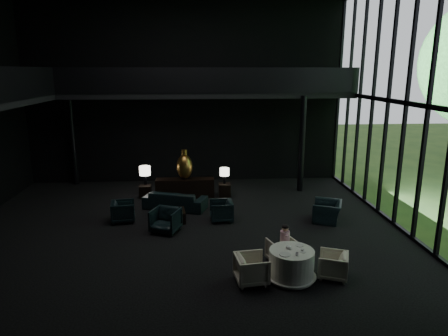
{
  "coord_description": "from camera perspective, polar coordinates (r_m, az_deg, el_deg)",
  "views": [
    {
      "loc": [
        0.46,
        -12.03,
        4.99
      ],
      "look_at": [
        1.32,
        0.5,
        1.9
      ],
      "focal_mm": 32.0,
      "sensor_mm": 36.0,
      "label": 1
    }
  ],
  "objects": [
    {
      "name": "floor",
      "position": [
        13.04,
        -5.72,
        -8.78
      ],
      "size": [
        14.0,
        12.0,
        0.02
      ],
      "primitive_type": "cube",
      "color": "black",
      "rests_on": "ground"
    },
    {
      "name": "wall_back",
      "position": [
        18.07,
        -5.48,
        10.59
      ],
      "size": [
        14.0,
        0.04,
        8.0
      ],
      "primitive_type": "cube",
      "color": "black",
      "rests_on": "ground"
    },
    {
      "name": "wall_front",
      "position": [
        6.13,
        -8.2,
        4.38
      ],
      "size": [
        14.0,
        0.04,
        8.0
      ],
      "primitive_type": "cube",
      "color": "black",
      "rests_on": "ground"
    },
    {
      "name": "curtain_wall",
      "position": [
        13.71,
        24.62,
        8.43
      ],
      "size": [
        0.2,
        12.0,
        8.0
      ],
      "primitive_type": null,
      "color": "black",
      "rests_on": "ground"
    },
    {
      "name": "mezzanine_back",
      "position": [
        17.07,
        -2.15,
        10.46
      ],
      "size": [
        12.0,
        2.0,
        0.25
      ],
      "primitive_type": "cube",
      "color": "black",
      "rests_on": "wall_back"
    },
    {
      "name": "railing_left",
      "position": [
        13.22,
        -28.84,
        10.44
      ],
      "size": [
        0.06,
        12.0,
        1.0
      ],
      "primitive_type": "cube",
      "color": "black",
      "rests_on": "mezzanine_left"
    },
    {
      "name": "railing_back",
      "position": [
        16.05,
        -2.05,
        12.4
      ],
      "size": [
        12.0,
        0.06,
        1.0
      ],
      "primitive_type": "cube",
      "color": "black",
      "rests_on": "mezzanine_back"
    },
    {
      "name": "column_nw",
      "position": [
        18.8,
        -20.81,
        3.74
      ],
      "size": [
        0.24,
        0.24,
        4.0
      ],
      "primitive_type": "cylinder",
      "color": "black",
      "rests_on": "floor"
    },
    {
      "name": "column_ne",
      "position": [
        16.88,
        11.05,
        3.34
      ],
      "size": [
        0.24,
        0.24,
        4.0
      ],
      "primitive_type": "cylinder",
      "color": "black",
      "rests_on": "floor"
    },
    {
      "name": "console",
      "position": [
        16.21,
        -5.58,
        -2.82
      ],
      "size": [
        2.34,
        0.53,
        0.74
      ],
      "primitive_type": "cube",
      "color": "black",
      "rests_on": "floor"
    },
    {
      "name": "bronze_urn",
      "position": [
        16.01,
        -5.65,
        0.22
      ],
      "size": [
        0.64,
        0.64,
        1.19
      ],
      "color": "olive",
      "rests_on": "console"
    },
    {
      "name": "side_table_left",
      "position": [
        16.39,
        -11.18,
        -3.29
      ],
      "size": [
        0.45,
        0.45,
        0.5
      ],
      "primitive_type": "cube",
      "color": "black",
      "rests_on": "floor"
    },
    {
      "name": "table_lamp_left",
      "position": [
        16.34,
        -11.23,
        -0.49
      ],
      "size": [
        0.45,
        0.45,
        0.75
      ],
      "color": "black",
      "rests_on": "side_table_left"
    },
    {
      "name": "side_table_right",
      "position": [
        16.25,
        0.08,
        -3.13
      ],
      "size": [
        0.47,
        0.47,
        0.51
      ],
      "primitive_type": "cube",
      "color": "black",
      "rests_on": "floor"
    },
    {
      "name": "table_lamp_right",
      "position": [
        16.11,
        0.07,
        -0.65
      ],
      "size": [
        0.38,
        0.38,
        0.64
      ],
      "color": "black",
      "rests_on": "side_table_right"
    },
    {
      "name": "sofa",
      "position": [
        14.83,
        -7.0,
        -3.98
      ],
      "size": [
        2.6,
        1.5,
        0.98
      ],
      "primitive_type": "imported",
      "rotation": [
        0.0,
        0.0,
        2.81
      ],
      "color": "black",
      "rests_on": "floor"
    },
    {
      "name": "lounge_armchair_west",
      "position": [
        13.96,
        -14.22,
        -5.89
      ],
      "size": [
        0.81,
        0.85,
        0.78
      ],
      "primitive_type": "imported",
      "rotation": [
        0.0,
        0.0,
        1.72
      ],
      "color": "black",
      "rests_on": "floor"
    },
    {
      "name": "lounge_armchair_east",
      "position": [
        13.59,
        -0.38,
        -6.03
      ],
      "size": [
        0.72,
        0.76,
        0.76
      ],
      "primitive_type": "imported",
      "rotation": [
        0.0,
        0.0,
        -1.53
      ],
      "color": "black",
      "rests_on": "floor"
    },
    {
      "name": "lounge_armchair_south",
      "position": [
        12.8,
        -8.36,
        -7.13
      ],
      "size": [
        1.11,
        1.08,
        0.9
      ],
      "primitive_type": "imported",
      "rotation": [
        0.0,
        0.0,
        -0.37
      ],
      "color": "black",
      "rests_on": "floor"
    },
    {
      "name": "window_armchair",
      "position": [
        13.99,
        14.55,
        -5.64
      ],
      "size": [
        0.98,
        1.18,
        0.88
      ],
      "primitive_type": "imported",
      "rotation": [
        0.0,
        0.0,
        -1.95
      ],
      "color": "black",
      "rests_on": "floor"
    },
    {
      "name": "coffee_table",
      "position": [
        13.75,
        -7.34,
        -6.78
      ],
      "size": [
        0.91,
        0.91,
        0.37
      ],
      "primitive_type": "cube",
      "rotation": [
        0.0,
        0.0,
        0.11
      ],
      "color": "black",
      "rests_on": "floor"
    },
    {
      "name": "dining_table",
      "position": [
        10.18,
        9.58,
        -13.67
      ],
      "size": [
        1.24,
        1.24,
        0.75
      ],
      "color": "white",
      "rests_on": "floor"
    },
    {
      "name": "dining_chair_north",
      "position": [
        10.94,
        8.3,
        -11.61
      ],
      "size": [
        0.77,
        0.75,
        0.64
      ],
      "primitive_type": "imported",
      "rotation": [
        0.0,
        0.0,
        3.46
      ],
      "color": "silver",
      "rests_on": "floor"
    },
    {
      "name": "dining_chair_east",
      "position": [
        10.45,
        15.28,
        -13.25
      ],
      "size": [
        0.77,
        0.8,
        0.64
      ],
      "primitive_type": "imported",
      "rotation": [
        0.0,
        0.0,
        -1.94
      ],
      "color": "beige",
      "rests_on": "floor"
    },
    {
      "name": "dining_chair_west",
      "position": [
        9.89,
        3.98,
        -14.04
      ],
      "size": [
        0.77,
        0.81,
        0.76
      ],
      "primitive_type": "imported",
      "rotation": [
        0.0,
        0.0,
        1.69
      ],
      "color": "beige",
      "rests_on": "floor"
    },
    {
      "name": "child",
      "position": [
        10.93,
        8.71,
        -9.35
      ],
      "size": [
        0.26,
        0.26,
        0.55
      ],
      "rotation": [
        0.0,
        0.0,
        3.14
      ],
      "color": "#EFBDD3",
      "rests_on": "dining_chair_north"
    },
    {
      "name": "plate_a",
      "position": [
        9.75,
        8.7,
        -12.1
      ],
      "size": [
        0.33,
        0.33,
        0.02
      ],
      "primitive_type": "cylinder",
      "rotation": [
        0.0,
        0.0,
        -0.28
      ],
      "color": "white",
      "rests_on": "dining_table"
    },
    {
      "name": "plate_b",
      "position": [
        10.27,
        10.75,
        -10.8
      ],
      "size": [
        0.23,
        0.23,
        0.01
      ],
      "primitive_type": "cylinder",
      "rotation": [
        0.0,
        0.0,
        -0.16
      ],
      "color": "white",
      "rests_on": "dining_table"
    },
    {
      "name": "saucer",
      "position": [
        9.95,
        11.24,
        -11.68
      ],
      "size": [
        0.17,
        0.17,
        0.01
      ],
      "primitive_type": "cylinder",
      "rotation": [
        0.0,
        0.0,
        0.29
      ],
      "color": "white",
      "rests_on": "dining_table"
    },
    {
      "name": "coffee_cup",
      "position": [
        9.98,
        11.13,
        -11.36
      ],
      "size": [
        0.08,
        0.08,
        0.06
      ],
      "primitive_type": "cylinder",
      "rotation": [
        0.0,
        0.0,
        -0.04
      ],
      "color": "white",
      "rests_on": "saucer"
    },
    {
      "name": "cereal_bowl",
      "position": [
        10.06,
        9.22,
        -11.09
      ],
      "size": [
        0.15,
        0.15,
        0.07
      ],
      "primitive_type": "ellipsoid",
      "color": "white",
      "rests_on": "dining_table"
    },
    {
      "name": "cream_pot",
      "position": [
        9.74,
        10.38,
        -11.99
      ],
      "size": [
        0.09,
        0.09,
        0.08
      ],
      "primitive_type": "cylinder",
      "rotation": [
        0.0,
        0.0,
        -0.4
      ],
      "color": "#99999E",
      "rests_on": "dining_table"
    }
  ]
}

